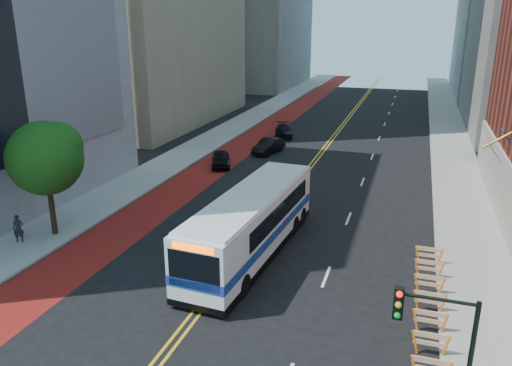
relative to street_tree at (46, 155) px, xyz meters
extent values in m
plane|color=black|center=(11.24, -6.04, -4.91)|extent=(160.00, 160.00, 0.00)
cube|color=gray|center=(-0.76, 23.96, -4.84)|extent=(4.00, 140.00, 0.15)
cube|color=gray|center=(23.24, 23.96, -4.84)|extent=(4.00, 140.00, 0.15)
cube|color=maroon|center=(3.14, 23.96, -4.91)|extent=(3.60, 140.00, 0.01)
cube|color=gold|center=(11.06, 23.96, -4.91)|extent=(0.14, 140.00, 0.01)
cube|color=gold|center=(11.42, 23.96, -4.91)|extent=(0.14, 140.00, 0.01)
cube|color=silver|center=(16.04, -0.04, -4.90)|extent=(0.14, 2.20, 0.01)
cube|color=silver|center=(16.04, 7.96, -4.90)|extent=(0.14, 2.20, 0.01)
cube|color=silver|center=(16.04, 15.96, -4.90)|extent=(0.14, 2.20, 0.01)
cube|color=silver|center=(16.04, 23.96, -4.90)|extent=(0.14, 2.20, 0.01)
cube|color=silver|center=(16.04, 31.96, -4.90)|extent=(0.14, 2.20, 0.01)
cube|color=silver|center=(16.04, 39.96, -4.90)|extent=(0.14, 2.20, 0.01)
cube|color=silver|center=(16.04, 47.96, -4.90)|extent=(0.14, 2.20, 0.01)
cube|color=silver|center=(16.04, 55.96, -4.90)|extent=(0.14, 2.20, 0.01)
cube|color=silver|center=(16.04, 63.96, -4.90)|extent=(0.14, 2.20, 0.01)
cube|color=silver|center=(16.04, 71.96, -4.90)|extent=(0.14, 2.20, 0.01)
cube|color=silver|center=(16.04, 79.96, -4.90)|extent=(0.14, 2.20, 0.01)
cube|color=black|center=(25.39, 13.96, -3.81)|extent=(0.35, 2.80, 2.20)
cube|color=#B21419|center=(22.94, 1.96, 1.69)|extent=(0.75, 1.90, 1.05)
cube|color=navy|center=(23.49, 2.41, 2.24)|extent=(0.39, 0.85, 0.52)
cube|color=orange|center=(20.84, -6.49, -4.01)|extent=(1.25, 0.05, 0.22)
cube|color=orange|center=(20.29, -4.94, -4.41)|extent=(0.32, 0.06, 0.99)
cube|color=orange|center=(21.39, -4.94, -4.41)|extent=(0.32, 0.06, 0.99)
cube|color=orange|center=(20.84, -4.94, -4.01)|extent=(1.25, 0.05, 0.22)
cube|color=orange|center=(20.84, -4.94, -4.36)|extent=(1.25, 0.05, 0.18)
cube|color=orange|center=(20.29, -3.39, -4.41)|extent=(0.32, 0.06, 0.99)
cube|color=orange|center=(21.39, -3.39, -4.41)|extent=(0.32, 0.06, 0.99)
cube|color=orange|center=(20.84, -3.39, -4.01)|extent=(1.25, 0.05, 0.22)
cube|color=orange|center=(20.84, -3.39, -4.36)|extent=(1.25, 0.05, 0.18)
cube|color=orange|center=(20.29, -1.84, -4.41)|extent=(0.32, 0.06, 0.99)
cube|color=orange|center=(21.39, -1.84, -4.41)|extent=(0.32, 0.06, 0.99)
cube|color=orange|center=(20.84, -1.84, -4.01)|extent=(1.25, 0.05, 0.22)
cube|color=orange|center=(20.84, -1.84, -4.36)|extent=(1.25, 0.05, 0.18)
cube|color=orange|center=(20.29, -0.29, -4.41)|extent=(0.32, 0.06, 0.99)
cube|color=orange|center=(21.39, -0.29, -4.41)|extent=(0.32, 0.06, 0.99)
cube|color=orange|center=(20.84, -0.29, -4.01)|extent=(1.25, 0.05, 0.22)
cube|color=orange|center=(20.84, -0.29, -4.36)|extent=(1.25, 0.05, 0.18)
cube|color=orange|center=(20.29, 1.26, -4.41)|extent=(0.32, 0.06, 0.99)
cube|color=orange|center=(21.39, 1.26, -4.41)|extent=(0.32, 0.06, 0.99)
cube|color=orange|center=(20.84, 1.26, -4.01)|extent=(1.25, 0.05, 0.22)
cube|color=orange|center=(20.84, 1.26, -4.36)|extent=(1.25, 0.05, 0.18)
cube|color=orange|center=(20.29, 2.81, -4.41)|extent=(0.32, 0.06, 0.99)
cube|color=orange|center=(21.39, 2.81, -4.41)|extent=(0.32, 0.06, 0.99)
cube|color=orange|center=(20.84, 2.81, -4.01)|extent=(1.25, 0.05, 0.22)
cube|color=orange|center=(20.84, 2.81, -4.36)|extent=(1.25, 0.05, 0.18)
cylinder|color=black|center=(-0.06, -0.04, -3.16)|extent=(0.32, 0.32, 3.20)
sphere|color=#113F0D|center=(-0.06, -0.04, -0.16)|extent=(4.20, 4.20, 4.20)
sphere|color=#113F0D|center=(0.54, 0.36, 0.44)|extent=(2.80, 2.80, 2.80)
sphere|color=#113F0D|center=(-0.56, -0.34, 0.24)|extent=(2.40, 2.40, 2.40)
cylinder|color=black|center=(20.54, -9.54, 0.14)|extent=(2.00, 0.10, 0.10)
cube|color=black|center=(19.54, -9.54, -0.16)|extent=(0.28, 0.22, 0.95)
sphere|color=red|center=(19.54, -9.68, 0.19)|extent=(0.18, 0.18, 0.18)
sphere|color=yellow|center=(19.54, -9.68, -0.14)|extent=(0.18, 0.18, 0.18)
sphere|color=#0CA526|center=(19.54, -9.68, -0.47)|extent=(0.18, 0.18, 0.18)
cube|color=white|center=(11.73, 1.20, -3.03)|extent=(3.64, 12.91, 3.03)
cube|color=navy|center=(11.73, 1.20, -3.48)|extent=(3.69, 12.95, 0.48)
cube|color=black|center=(11.78, 2.05, -2.52)|extent=(3.43, 9.10, 1.01)
cube|color=black|center=(11.28, -5.12, -2.79)|extent=(2.43, 0.27, 1.70)
cube|color=black|center=(12.17, 7.53, -2.57)|extent=(2.21, 0.26, 1.06)
cube|color=#FF5905|center=(11.28, -5.13, -1.72)|extent=(1.93, 0.22, 0.32)
cube|color=white|center=(11.73, 1.20, -1.46)|extent=(3.46, 12.26, 0.13)
cube|color=black|center=(11.73, 1.20, -4.54)|extent=(3.67, 12.94, 0.32)
cylinder|color=black|center=(10.19, -2.78, -4.38)|extent=(0.39, 1.08, 1.06)
cylinder|color=black|center=(12.69, -2.95, -4.38)|extent=(0.39, 1.08, 1.06)
cylinder|color=black|center=(10.72, 4.85, -4.38)|extent=(0.39, 1.08, 1.06)
cylinder|color=black|center=(13.22, 4.68, -4.38)|extent=(0.39, 1.08, 1.06)
cylinder|color=black|center=(10.83, 6.38, -4.38)|extent=(0.39, 1.08, 1.06)
cylinder|color=black|center=(13.33, 6.20, -4.38)|extent=(0.39, 1.08, 1.06)
imported|color=black|center=(3.80, 16.64, -4.24)|extent=(2.90, 4.23, 1.34)
imported|color=black|center=(6.46, 22.31, -4.21)|extent=(2.34, 4.47, 1.40)
imported|color=black|center=(6.03, 29.57, -4.27)|extent=(3.00, 4.78, 1.29)
imported|color=black|center=(-1.22, -1.57, -3.97)|extent=(0.69, 0.63, 1.57)
camera|label=1|loc=(19.48, -22.11, 7.22)|focal=35.00mm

